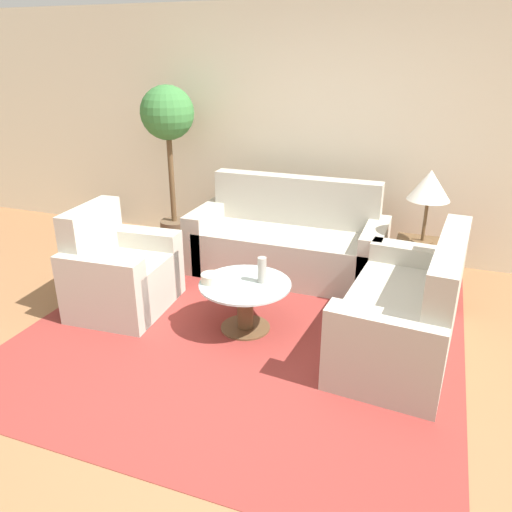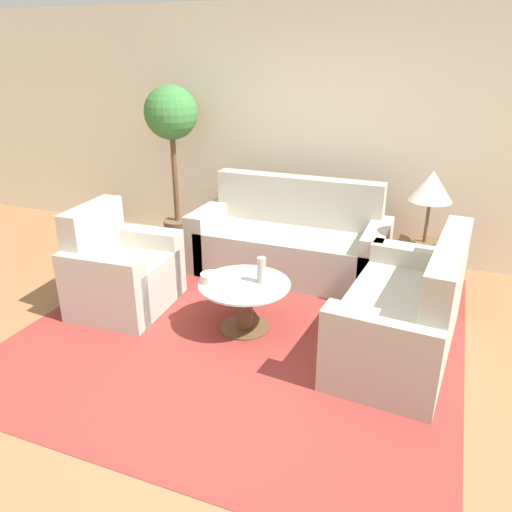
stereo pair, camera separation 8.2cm
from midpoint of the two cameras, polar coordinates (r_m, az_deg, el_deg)
ground_plane at (r=3.56m, az=-4.77°, el=-14.29°), size 14.00×14.00×0.00m
wall_back at (r=5.50m, az=7.12°, el=13.71°), size 10.00×0.06×2.60m
rug at (r=4.15m, az=-1.78°, el=-8.23°), size 3.38×3.30×0.01m
sofa_main at (r=5.07m, az=3.25°, el=1.46°), size 1.93×0.79×0.95m
armchair at (r=4.54m, az=-15.96°, el=-2.09°), size 0.78×0.93×0.91m
loveseat at (r=3.88m, az=16.58°, el=-6.53°), size 0.87×1.54×0.93m
coffee_table at (r=4.02m, az=-1.83°, el=-4.99°), size 0.74×0.74×0.41m
side_table at (r=4.76m, az=17.57°, el=-1.58°), size 0.45×0.45×0.54m
table_lamp at (r=4.51m, az=18.72°, el=7.51°), size 0.36×0.36×0.66m
potted_plant at (r=5.60m, az=-10.39°, el=13.63°), size 0.57×0.57×1.80m
vase at (r=3.93m, az=0.09°, el=-1.61°), size 0.07×0.07×0.21m
bowl at (r=3.98m, az=-5.70°, el=-2.54°), size 0.17×0.17×0.07m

